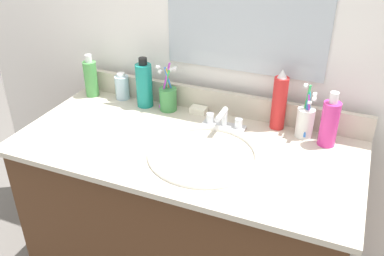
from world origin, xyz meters
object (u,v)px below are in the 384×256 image
Objects in this scene: bottle_soap_pink at (329,123)px; soap_bar at (199,110)px; bottle_mouthwash_teal at (144,85)px; cup_green at (168,97)px; bottle_gel_clear at (122,87)px; faucet at (224,122)px; bottle_spray_red at (279,101)px; bottle_toner_green at (91,78)px; cup_white_ceramic at (305,121)px.

bottle_soap_pink reaches higher than soap_bar.
cup_green is (0.10, 0.00, -0.04)m from bottle_mouthwash_teal.
faucet is at bearing -9.57° from bottle_gel_clear.
bottle_soap_pink is 0.19m from bottle_spray_red.
bottle_spray_red reaches higher than cup_green.
soap_bar is (0.12, 0.02, -0.04)m from cup_green.
bottle_toner_green is 0.89× the size of bottle_mouthwash_teal.
soap_bar is (-0.31, -0.00, -0.09)m from bottle_spray_red.
cup_green is (0.22, -0.02, 0.00)m from bottle_gel_clear.
bottle_mouthwash_teal is (0.25, -0.00, 0.01)m from bottle_toner_green.
soap_bar is at bearing 174.13° from bottle_soap_pink.
cup_white_ceramic is (0.53, -0.00, 0.00)m from cup_green.
cup_green is (-0.62, 0.03, -0.03)m from bottle_soap_pink.
bottle_spray_red is 0.32m from soap_bar.
cup_white_ceramic is at bearing 161.04° from bottle_soap_pink.
faucet is 0.81× the size of cup_green.
faucet is at bearing -175.18° from bottle_soap_pink.
cup_green is (-0.25, 0.06, 0.03)m from faucet.
bottle_gel_clear reaches higher than soap_bar.
cup_green is 0.53m from cup_white_ceramic.
faucet is at bearing -155.04° from bottle_spray_red.
bottle_spray_red is 3.56× the size of soap_bar.
faucet is 0.21m from bottle_spray_red.
bottle_gel_clear is at bearing 170.43° from faucet.
cup_white_ceramic is (0.63, 0.00, -0.03)m from bottle_mouthwash_teal.
faucet is 0.79× the size of bottle_mouthwash_teal.
bottle_spray_red is 1.16× the size of cup_white_ceramic.
bottle_soap_pink is (0.97, -0.03, 0.01)m from bottle_toner_green.
bottle_gel_clear is at bearing 178.40° from cup_white_ceramic.
cup_white_ceramic is (0.75, -0.02, 0.01)m from bottle_gel_clear.
cup_white_ceramic is (0.89, 0.00, -0.02)m from bottle_toner_green.
cup_white_ceramic is at bearing 0.04° from bottle_toner_green.
bottle_soap_pink is (0.72, -0.03, -0.01)m from bottle_mouthwash_teal.
bottle_mouthwash_teal is 0.72m from bottle_soap_pink.
cup_green is at bearing -177.03° from bottle_spray_red.
bottle_spray_red is at bearing 24.96° from faucet.
bottle_mouthwash_teal is at bearing 177.88° from bottle_soap_pink.
bottle_toner_green reaches higher than soap_bar.
bottle_toner_green is 0.36m from cup_green.
bottle_gel_clear is (-0.47, 0.08, 0.02)m from faucet.
bottle_spray_red is (0.18, 0.08, 0.08)m from faucet.
soap_bar is (0.48, 0.02, -0.07)m from bottle_toner_green.
cup_green reaches higher than cup_white_ceramic.
bottle_gel_clear is (-0.65, -0.00, -0.05)m from bottle_spray_red.
bottle_soap_pink is at bearing -2.83° from cup_green.
bottle_gel_clear is at bearing 9.10° from bottle_toner_green.
soap_bar is at bearing 176.87° from cup_white_ceramic.
faucet is 0.37m from bottle_soap_pink.
bottle_mouthwash_teal reaches higher than faucet.
faucet is at bearing -31.82° from soap_bar.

